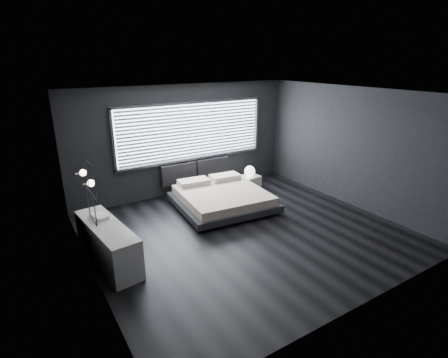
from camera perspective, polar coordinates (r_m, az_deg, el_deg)
room at (r=6.78m, az=3.79°, el=1.98°), size 6.04×6.00×2.80m
window at (r=9.08m, az=-5.12°, el=7.73°), size 4.14×0.09×1.52m
headboard at (r=9.30m, az=-4.60°, el=1.41°), size 1.96×0.16×0.52m
sconce_near at (r=5.68m, az=-20.92°, el=-0.64°), size 0.18×0.11×0.11m
sconce_far at (r=6.24m, az=-22.06°, el=0.96°), size 0.18×0.11×0.11m
wall_art_upper at (r=5.02m, az=-20.87°, el=-0.13°), size 0.01×0.48×0.48m
wall_art_lower at (r=5.42m, az=-20.83°, el=-4.08°), size 0.01×0.48×0.48m
bed at (r=8.33m, az=-0.33°, el=-3.01°), size 2.29×2.20×0.55m
nightstand at (r=9.72m, az=4.16°, el=-0.37°), size 0.56×0.48×0.31m
orb_lamp at (r=9.61m, az=4.22°, el=1.29°), size 0.29×0.29×0.29m
dresser at (r=6.47m, az=-18.43°, el=-9.95°), size 0.72×1.84×0.72m
book_stack at (r=6.58m, az=-19.65°, el=-5.79°), size 0.28×0.36×0.07m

